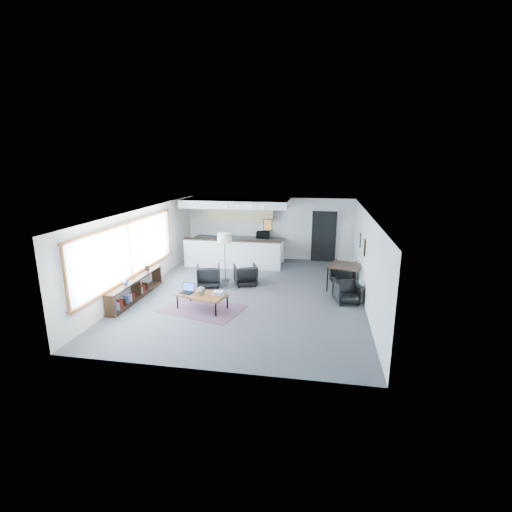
% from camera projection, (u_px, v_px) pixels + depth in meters
% --- Properties ---
extents(room, '(7.02, 9.02, 2.62)m').
position_uv_depth(room, '(249.00, 254.00, 11.40)').
color(room, '#49494B').
rests_on(room, ground).
extents(window, '(0.10, 5.95, 1.66)m').
position_uv_depth(window, '(129.00, 251.00, 11.09)').
color(window, '#8CBFFF').
rests_on(window, room).
extents(console, '(0.35, 3.00, 0.80)m').
position_uv_depth(console, '(135.00, 289.00, 11.20)').
color(console, black).
rests_on(console, floor).
extents(kitchenette, '(4.20, 1.96, 2.60)m').
position_uv_depth(kitchenette, '(237.00, 229.00, 15.12)').
color(kitchenette, white).
rests_on(kitchenette, floor).
extents(doorway, '(1.10, 0.12, 2.15)m').
position_uv_depth(doorway, '(324.00, 236.00, 15.29)').
color(doorway, black).
rests_on(doorway, room).
extents(track_light, '(1.60, 0.07, 0.15)m').
position_uv_depth(track_light, '(244.00, 205.00, 13.29)').
color(track_light, silver).
rests_on(track_light, room).
extents(wall_art_lower, '(0.03, 0.38, 0.48)m').
position_uv_depth(wall_art_lower, '(364.00, 247.00, 11.14)').
color(wall_art_lower, black).
rests_on(wall_art_lower, room).
extents(wall_art_upper, '(0.03, 0.34, 0.44)m').
position_uv_depth(wall_art_upper, '(360.00, 240.00, 12.39)').
color(wall_art_upper, black).
rests_on(wall_art_upper, room).
extents(kilim_rug, '(2.46, 1.97, 0.01)m').
position_uv_depth(kilim_rug, '(203.00, 309.00, 10.52)').
color(kilim_rug, '#512E40').
rests_on(kilim_rug, floor).
extents(coffee_table, '(1.51, 1.07, 0.45)m').
position_uv_depth(coffee_table, '(202.00, 295.00, 10.41)').
color(coffee_table, brown).
rests_on(coffee_table, floor).
extents(laptop, '(0.41, 0.35, 0.26)m').
position_uv_depth(laptop, '(188.00, 290.00, 10.52)').
color(laptop, black).
rests_on(laptop, coffee_table).
extents(ceramic_pot, '(0.23, 0.23, 0.23)m').
position_uv_depth(ceramic_pot, '(201.00, 290.00, 10.36)').
color(ceramic_pot, gray).
rests_on(ceramic_pot, coffee_table).
extents(book_stack, '(0.31, 0.25, 0.09)m').
position_uv_depth(book_stack, '(218.00, 293.00, 10.38)').
color(book_stack, silver).
rests_on(book_stack, coffee_table).
extents(coaster, '(0.12, 0.12, 0.01)m').
position_uv_depth(coaster, '(206.00, 297.00, 10.20)').
color(coaster, '#E5590C').
rests_on(coaster, coffee_table).
extents(armchair_left, '(0.93, 0.90, 0.78)m').
position_uv_depth(armchair_left, '(209.00, 275.00, 12.34)').
color(armchair_left, black).
rests_on(armchair_left, floor).
extents(armchair_right, '(0.93, 0.90, 0.75)m').
position_uv_depth(armchair_right, '(246.00, 274.00, 12.50)').
color(armchair_right, black).
rests_on(armchair_right, floor).
extents(floor_lamp, '(0.64, 0.64, 1.69)m').
position_uv_depth(floor_lamp, '(225.00, 240.00, 12.65)').
color(floor_lamp, black).
rests_on(floor_lamp, floor).
extents(dining_table, '(1.27, 1.27, 0.84)m').
position_uv_depth(dining_table, '(346.00, 267.00, 11.87)').
color(dining_table, black).
rests_on(dining_table, floor).
extents(dining_chair_near, '(0.71, 0.69, 0.61)m').
position_uv_depth(dining_chair_near, '(347.00, 293.00, 10.89)').
color(dining_chair_near, black).
rests_on(dining_chair_near, floor).
extents(dining_chair_far, '(0.79, 0.76, 0.67)m').
position_uv_depth(dining_chair_far, '(343.00, 272.00, 12.86)').
color(dining_chair_far, black).
rests_on(dining_chair_far, floor).
extents(microwave, '(0.53, 0.29, 0.35)m').
position_uv_depth(microwave, '(263.00, 234.00, 15.44)').
color(microwave, black).
rests_on(microwave, kitchenette).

